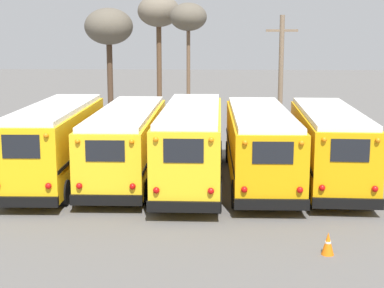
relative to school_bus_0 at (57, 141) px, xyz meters
name	(u,v)px	position (x,y,z in m)	size (l,w,h in m)	color
ground_plane	(192,183)	(5.65, -0.01, -1.75)	(160.00, 160.00, 0.00)	#5B5956
school_bus_0	(57,141)	(0.00, 0.00, 0.00)	(2.69, 9.80, 3.24)	yellow
school_bus_1	(127,140)	(2.83, 0.97, -0.12)	(2.73, 10.99, 2.98)	yellow
school_bus_2	(192,142)	(5.65, 0.02, 0.01)	(2.52, 10.72, 3.22)	yellow
school_bus_3	(260,143)	(8.48, 0.35, -0.08)	(2.74, 10.47, 3.06)	#E5A00C
school_bus_4	(329,144)	(11.31, 0.22, -0.07)	(2.70, 9.54, 3.11)	#E5A00C
utility_pole	(281,76)	(10.28, 10.07, 2.01)	(1.80, 0.28, 7.21)	#75604C
bare_tree_0	(188,19)	(4.70, 15.36, 5.36)	(2.43, 2.43, 8.17)	brown
bare_tree_1	(109,28)	(-1.06, 17.97, 4.81)	(3.41, 3.41, 7.96)	#473323
bare_tree_2	(159,14)	(2.51, 17.71, 5.79)	(2.92, 2.92, 8.82)	brown
traffic_cone	(328,243)	(9.89, -7.92, -1.42)	(0.36, 0.36, 0.66)	orange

